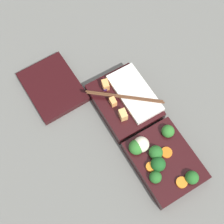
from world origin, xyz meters
name	(u,v)px	position (x,y,z in m)	size (l,w,h in m)	color
ground_plane	(142,132)	(0.00, 0.00, 0.00)	(3.00, 3.00, 0.00)	slate
bento_tray_vegetable	(163,160)	(-0.09, 0.00, 0.03)	(0.18, 0.14, 0.07)	black
bento_tray_rice	(126,101)	(0.09, 0.00, 0.02)	(0.18, 0.16, 0.06)	black
bento_lid	(53,87)	(0.24, 0.14, 0.01)	(0.18, 0.14, 0.02)	black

